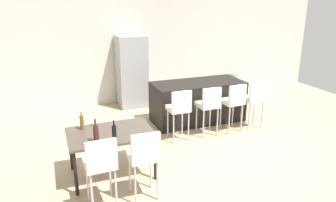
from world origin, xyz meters
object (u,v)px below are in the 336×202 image
at_px(wine_bottle_end, 82,122).
at_px(dining_chair_near, 101,162).
at_px(bar_chair_left, 179,107).
at_px(refrigerator, 132,71).
at_px(bar_chair_right, 234,100).
at_px(dining_table, 111,136).
at_px(bar_chair_middle, 209,103).
at_px(dining_chair_far, 144,154).
at_px(wine_bottle_near, 96,133).
at_px(kitchen_island, 198,102).
at_px(potted_plant, 231,82).
at_px(wine_bottle_inner, 114,133).
at_px(wine_glass_left, 93,118).
at_px(bar_chair_far, 255,97).

bearing_deg(wine_bottle_end, dining_chair_near, -84.78).
distance_m(bar_chair_left, refrigerator, 2.47).
bearing_deg(bar_chair_right, dining_table, -163.39).
relative_size(bar_chair_left, wine_bottle_end, 3.56).
bearing_deg(dining_table, bar_chair_middle, 20.75).
height_order(bar_chair_left, dining_chair_near, same).
distance_m(bar_chair_left, dining_table, 1.73).
height_order(dining_chair_far, wine_bottle_near, wine_bottle_near).
relative_size(kitchen_island, potted_plant, 3.45).
bearing_deg(wine_bottle_end, wine_bottle_inner, -58.13).
xyz_separation_m(wine_bottle_near, potted_plant, (4.47, 3.52, -0.52)).
distance_m(bar_chair_right, wine_bottle_inner, 3.01).
bearing_deg(dining_table, wine_bottle_inner, -90.98).
relative_size(bar_chair_left, bar_chair_middle, 1.00).
height_order(wine_bottle_near, wine_bottle_end, wine_bottle_near).
distance_m(kitchen_island, dining_chair_near, 3.62).
xyz_separation_m(bar_chair_left, dining_chair_near, (-1.81, -1.64, 0.00)).
distance_m(dining_chair_near, dining_chair_far, 0.59).
relative_size(bar_chair_right, dining_table, 0.79).
height_order(bar_chair_right, dining_table, bar_chair_right).
relative_size(wine_bottle_end, refrigerator, 0.16).
bearing_deg(refrigerator, dining_chair_far, -102.65).
relative_size(bar_chair_middle, dining_table, 0.79).
xyz_separation_m(wine_bottle_near, wine_bottle_end, (-0.14, 0.54, -0.01)).
xyz_separation_m(bar_chair_left, potted_plant, (2.70, 2.43, -0.35)).
xyz_separation_m(kitchen_island, dining_chair_near, (-2.63, -2.48, 0.24)).
distance_m(kitchen_island, wine_glass_left, 2.87).
distance_m(bar_chair_middle, wine_bottle_near, 2.67).
relative_size(wine_glass_left, potted_plant, 0.29).
relative_size(bar_chair_left, dining_table, 0.79).
relative_size(bar_chair_left, refrigerator, 0.57).
bearing_deg(refrigerator, bar_chair_far, -49.77).
bearing_deg(wine_glass_left, kitchen_island, 26.97).
relative_size(kitchen_island, refrigerator, 1.12).
distance_m(wine_bottle_near, wine_glass_left, 0.64).
distance_m(bar_chair_middle, dining_chair_near, 2.96).
distance_m(bar_chair_left, bar_chair_middle, 0.65).
distance_m(dining_chair_far, refrigerator, 4.18).
xyz_separation_m(dining_chair_far, refrigerator, (0.91, 4.08, 0.22)).
xyz_separation_m(bar_chair_middle, wine_bottle_end, (-2.56, -0.55, 0.16)).
bearing_deg(wine_bottle_end, bar_chair_right, 9.94).
relative_size(bar_chair_far, refrigerator, 0.57).
bearing_deg(refrigerator, dining_chair_near, -110.27).
relative_size(bar_chair_right, bar_chair_far, 1.00).
relative_size(bar_chair_far, wine_bottle_inner, 3.19).
bearing_deg(bar_chair_middle, dining_chair_near, -146.40).
relative_size(bar_chair_far, wine_bottle_near, 2.96).
bearing_deg(bar_chair_left, wine_glass_left, -165.35).
bearing_deg(bar_chair_right, wine_bottle_near, -160.10).
xyz_separation_m(bar_chair_right, dining_table, (-2.76, -0.82, -0.03)).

